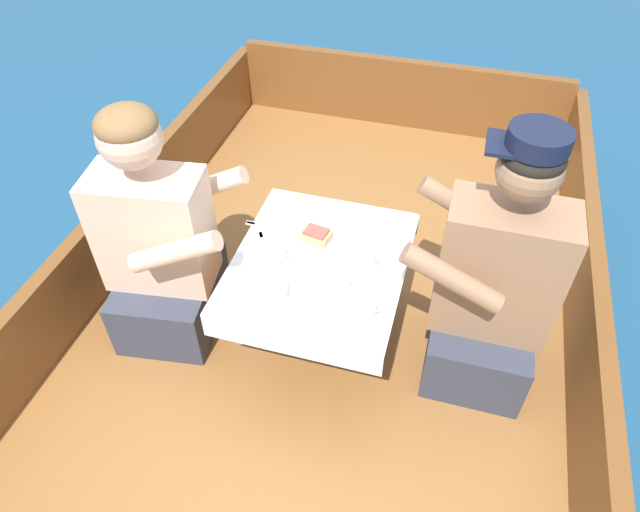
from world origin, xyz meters
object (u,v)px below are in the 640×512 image
Objects in this scene: person_port at (160,248)px; coffee_cup_starboard at (367,260)px; coffee_cup_port at (277,255)px; person_starboard at (492,289)px; sandwich at (316,236)px; coffee_cup_center at (365,311)px.

person_port reaches higher than coffee_cup_starboard.
person_port is at bearing -177.12° from coffee_cup_port.
person_starboard reaches higher than coffee_cup_port.
coffee_cup_port is at bearing -127.95° from sandwich.
person_starboard reaches higher than coffee_cup_center.
coffee_cup_center is at bearing -78.70° from coffee_cup_starboard.
sandwich is 1.14× the size of coffee_cup_center.
coffee_cup_port is at bearing 154.60° from coffee_cup_center.
person_starboard is 0.65m from sandwich.
person_port is 10.69× the size of coffee_cup_port.
coffee_cup_port is 0.40m from coffee_cup_center.
coffee_cup_starboard is (0.31, 0.06, -0.00)m from coffee_cup_port.
person_port is 10.92× the size of coffee_cup_starboard.
person_port is 10.17× the size of coffee_cup_center.
sandwich reaches higher than coffee_cup_port.
person_port is 0.95× the size of person_starboard.
coffee_cup_starboard is at bearing 4.15° from person_starboard.
person_port is at bearing 5.55° from person_starboard.
coffee_cup_port is (-0.75, -0.10, 0.05)m from person_starboard.
person_port is 0.47m from coffee_cup_port.
sandwich is 0.22m from coffee_cup_starboard.
person_starboard is at bearing 7.43° from coffee_cup_port.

